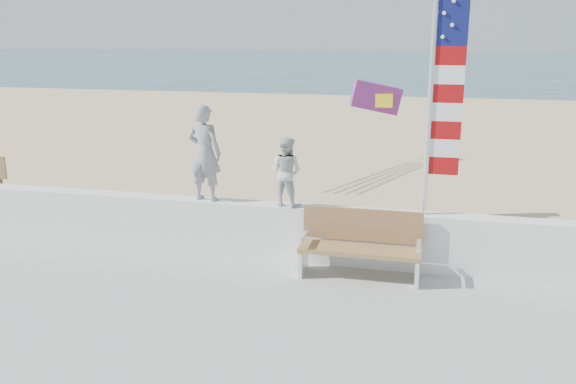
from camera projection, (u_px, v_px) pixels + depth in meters
name	position (u px, v px, depth m)	size (l,w,h in m)	color
ground	(242.00, 323.00, 8.11)	(220.00, 220.00, 0.00)	#325465
sand	(341.00, 172.00, 16.57)	(90.00, 40.00, 0.08)	#D0B98A
seawall	(279.00, 231.00, 9.83)	(30.00, 0.35, 0.90)	white
adult	(205.00, 153.00, 9.79)	(0.57, 0.37, 1.56)	gray
child	(286.00, 171.00, 9.55)	(0.53, 0.41, 1.10)	silver
bench	(361.00, 244.00, 9.09)	(1.80, 0.57, 1.00)	#9C7644
flag	(440.00, 86.00, 8.70)	(0.50, 0.08, 3.50)	white
parafoil_kite	(377.00, 98.00, 11.67)	(1.03, 0.53, 0.69)	#FF341C
sign	(1.00, 188.00, 11.29)	(0.32, 0.07, 1.46)	brown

